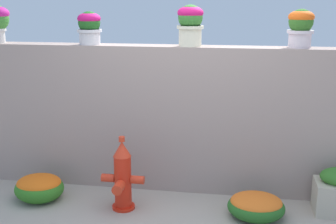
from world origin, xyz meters
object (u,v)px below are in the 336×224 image
at_px(flower_bush_left, 256,205).
at_px(flower_bush_right, 39,187).
at_px(potted_plant_1, 89,26).
at_px(fire_hydrant, 123,177).
at_px(potted_plant_3, 301,25).
at_px(potted_plant_2, 190,22).

height_order(flower_bush_left, flower_bush_right, flower_bush_right).
relative_size(potted_plant_1, flower_bush_right, 0.68).
xyz_separation_m(potted_plant_1, fire_hydrant, (0.50, -0.61, -1.47)).
relative_size(potted_plant_1, potted_plant_3, 0.92).
relative_size(potted_plant_3, fire_hydrant, 0.50).
height_order(potted_plant_1, flower_bush_left, potted_plant_1).
relative_size(potted_plant_2, fire_hydrant, 0.55).
xyz_separation_m(potted_plant_2, flower_bush_left, (0.74, -0.58, -1.74)).
distance_m(potted_plant_2, fire_hydrant, 1.75).
xyz_separation_m(potted_plant_1, flower_bush_left, (1.84, -0.59, -1.69)).
bearing_deg(potted_plant_1, flower_bush_left, -17.68).
bearing_deg(potted_plant_2, flower_bush_left, -38.32).
bearing_deg(potted_plant_3, flower_bush_left, -120.95).
bearing_deg(potted_plant_3, fire_hydrant, -159.03).
distance_m(potted_plant_3, flower_bush_left, 1.86).
bearing_deg(potted_plant_3, flower_bush_right, -167.20).
bearing_deg(flower_bush_right, potted_plant_1, 51.63).
xyz_separation_m(potted_plant_2, flower_bush_right, (-1.54, -0.56, -1.72)).
relative_size(potted_plant_2, flower_bush_left, 0.76).
bearing_deg(flower_bush_left, potted_plant_2, 141.68).
relative_size(fire_hydrant, flower_bush_right, 1.47).
distance_m(potted_plant_1, potted_plant_2, 1.10).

